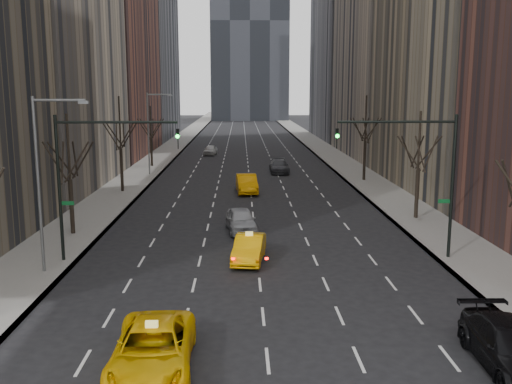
{
  "coord_description": "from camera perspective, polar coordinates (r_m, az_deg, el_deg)",
  "views": [
    {
      "loc": [
        -0.91,
        -18.79,
        9.45
      ],
      "look_at": [
        -0.03,
        14.35,
        3.5
      ],
      "focal_mm": 40.0,
      "sensor_mm": 36.0,
      "label": 1
    }
  ],
  "objects": [
    {
      "name": "taxi_sedan",
      "position": [
        31.99,
        -0.69,
        -5.65
      ],
      "size": [
        2.1,
        4.59,
        1.46
      ],
      "primitive_type": "imported",
      "rotation": [
        0.0,
        0.0,
        -0.13
      ],
      "color": "#FFB105",
      "rests_on": "ground"
    },
    {
      "name": "tree_rw_b",
      "position": [
        43.17,
        15.9,
        2.16
      ],
      "size": [
        3.36,
        3.5,
        7.82
      ],
      "color": "black",
      "rests_on": "ground"
    },
    {
      "name": "tree_lw_d",
      "position": [
        71.9,
        -10.45,
        5.31
      ],
      "size": [
        3.36,
        3.5,
        7.36
      ],
      "color": "black",
      "rests_on": "ground"
    },
    {
      "name": "silver_sedan_ahead",
      "position": [
        38.56,
        -1.5,
        -2.82
      ],
      "size": [
        2.4,
        4.79,
        1.57
      ],
      "primitive_type": "imported",
      "rotation": [
        0.0,
        0.0,
        0.12
      ],
      "color": "#9A9BA1",
      "rests_on": "ground"
    },
    {
      "name": "ground",
      "position": [
        21.06,
        1.16,
        -16.49
      ],
      "size": [
        400.0,
        400.0,
        0.0
      ],
      "primitive_type": "plane",
      "color": "black",
      "rests_on": "ground"
    },
    {
      "name": "far_car_white",
      "position": [
        84.38,
        -4.57,
        4.21
      ],
      "size": [
        2.13,
        4.39,
        1.44
      ],
      "primitive_type": "imported",
      "rotation": [
        0.0,
        0.0,
        -0.1
      ],
      "color": "#B9B9B9",
      "rests_on": "ground"
    },
    {
      "name": "far_suv_grey",
      "position": [
        65.93,
        2.33,
        2.58
      ],
      "size": [
        2.15,
        5.18,
        1.5
      ],
      "primitive_type": "imported",
      "rotation": [
        0.0,
        0.0,
        0.01
      ],
      "color": "#313237",
      "rests_on": "ground"
    },
    {
      "name": "bld_left_far",
      "position": [
        88.16,
        -15.82,
        17.99
      ],
      "size": [
        14.0,
        28.0,
        44.0
      ],
      "primitive_type": "cube",
      "color": "brown",
      "rests_on": "ground"
    },
    {
      "name": "tree_lw_c",
      "position": [
        54.22,
        -13.36,
        4.17
      ],
      "size": [
        3.36,
        3.5,
        8.74
      ],
      "color": "black",
      "rests_on": "ground"
    },
    {
      "name": "far_taxi",
      "position": [
        53.06,
        -0.94,
        0.85
      ],
      "size": [
        2.16,
        5.3,
        1.71
      ],
      "primitive_type": "imported",
      "rotation": [
        0.0,
        0.0,
        0.07
      ],
      "color": "orange",
      "rests_on": "ground"
    },
    {
      "name": "traffic_mast_right",
      "position": [
        32.62,
        16.39,
        2.78
      ],
      "size": [
        6.69,
        0.39,
        8.0
      ],
      "color": "black",
      "rests_on": "ground"
    },
    {
      "name": "sidewalk_left",
      "position": [
        90.01,
        -8.79,
        4.08
      ],
      "size": [
        4.5,
        320.0,
        0.15
      ],
      "primitive_type": "cube",
      "color": "slate",
      "rests_on": "ground"
    },
    {
      "name": "streetlight_near",
      "position": [
        30.7,
        -20.4,
        2.36
      ],
      "size": [
        2.83,
        0.22,
        9.0
      ],
      "color": "slate",
      "rests_on": "ground"
    },
    {
      "name": "traffic_mast_left",
      "position": [
        32.11,
        -16.33,
        2.67
      ],
      "size": [
        6.69,
        0.39,
        8.0
      ],
      "color": "black",
      "rests_on": "ground"
    },
    {
      "name": "tree_lw_b",
      "position": [
        38.85,
        -18.1,
        1.18
      ],
      "size": [
        3.36,
        3.5,
        7.82
      ],
      "color": "black",
      "rests_on": "ground"
    },
    {
      "name": "taxi_suv",
      "position": [
        20.26,
        -10.29,
        -15.26
      ],
      "size": [
        2.86,
        5.88,
        1.61
      ],
      "primitive_type": "imported",
      "rotation": [
        0.0,
        0.0,
        0.03
      ],
      "color": "#F1B905",
      "rests_on": "ground"
    },
    {
      "name": "sidewalk_right",
      "position": [
        90.25,
        6.88,
        4.14
      ],
      "size": [
        4.5,
        320.0,
        0.15
      ],
      "primitive_type": "cube",
      "color": "slate",
      "rests_on": "ground"
    },
    {
      "name": "streetlight_far",
      "position": [
        64.68,
        -10.43,
        6.61
      ],
      "size": [
        2.83,
        0.22,
        9.0
      ],
      "color": "slate",
      "rests_on": "ground"
    },
    {
      "name": "tree_rw_c",
      "position": [
        60.44,
        10.85,
        4.85
      ],
      "size": [
        3.36,
        3.5,
        8.74
      ],
      "color": "black",
      "rests_on": "ground"
    },
    {
      "name": "parked_suv_black",
      "position": [
        21.99,
        24.1,
        -13.96
      ],
      "size": [
        2.31,
        5.48,
        1.58
      ],
      "primitive_type": "imported",
      "rotation": [
        0.0,
        0.0,
        -0.02
      ],
      "color": "black",
      "rests_on": "ground"
    }
  ]
}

